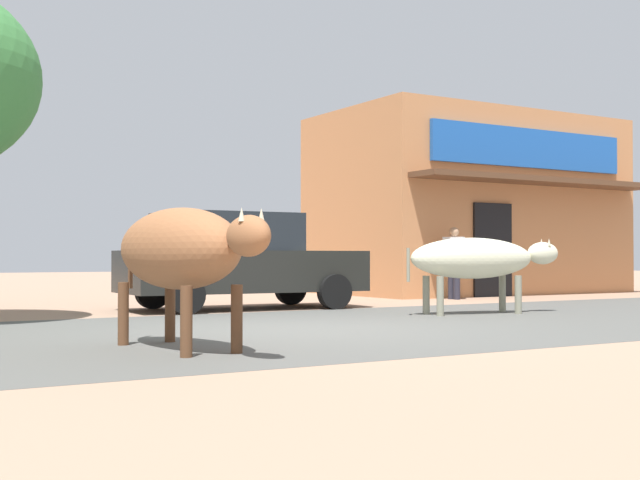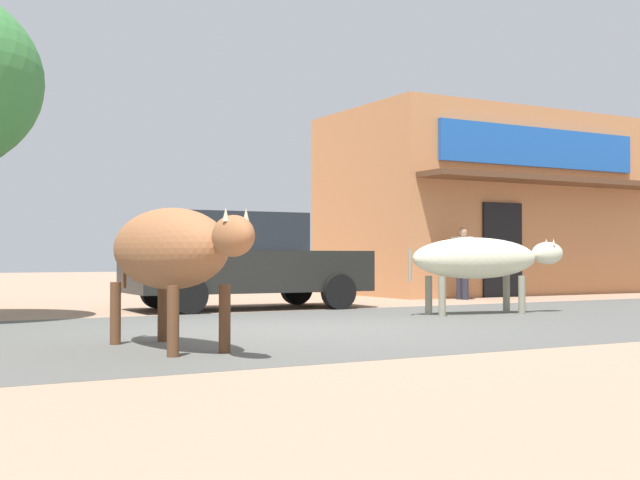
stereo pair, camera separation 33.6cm
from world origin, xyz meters
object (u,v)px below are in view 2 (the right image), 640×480
(cow_near_brown, at_px, (170,250))
(cow_far_dark, at_px, (480,259))
(parked_hatchback_car, at_px, (243,260))
(pedestrian_by_shop, at_px, (462,257))

(cow_near_brown, relative_size, cow_far_dark, 0.96)
(parked_hatchback_car, distance_m, cow_far_dark, 4.04)
(parked_hatchback_car, relative_size, pedestrian_by_shop, 2.73)
(parked_hatchback_car, xyz_separation_m, pedestrian_by_shop, (5.32, 0.67, 0.04))
(cow_far_dark, bearing_deg, cow_near_brown, -158.02)
(cow_near_brown, height_order, pedestrian_by_shop, pedestrian_by_shop)
(parked_hatchback_car, distance_m, cow_near_brown, 6.24)
(parked_hatchback_car, xyz_separation_m, cow_far_dark, (2.69, -3.02, 0.02))
(parked_hatchback_car, height_order, cow_far_dark, parked_hatchback_car)
(cow_near_brown, bearing_deg, parked_hatchback_car, 59.55)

